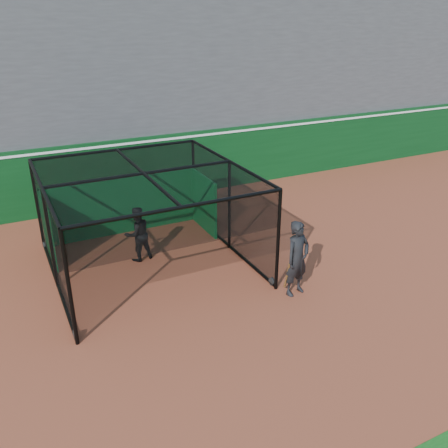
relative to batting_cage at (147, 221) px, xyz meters
name	(u,v)px	position (x,y,z in m)	size (l,w,h in m)	color
ground	(220,314)	(0.74, -3.14, -1.40)	(120.00, 120.00, 0.00)	brown
outfield_wall	(122,170)	(0.74, 5.36, -0.11)	(50.00, 0.50, 2.50)	#0B3C16
grandstand	(91,73)	(0.74, 9.13, 3.08)	(50.00, 7.85, 8.95)	#4C4C4F
batting_cage	(147,221)	(0.00, 0.00, 0.00)	(5.29, 5.56, 2.81)	black
batter	(138,234)	(-0.16, 0.50, -0.57)	(0.81, 0.63, 1.66)	black
on_deck_player	(297,259)	(2.94, -3.15, -0.39)	(0.83, 0.64, 2.03)	black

